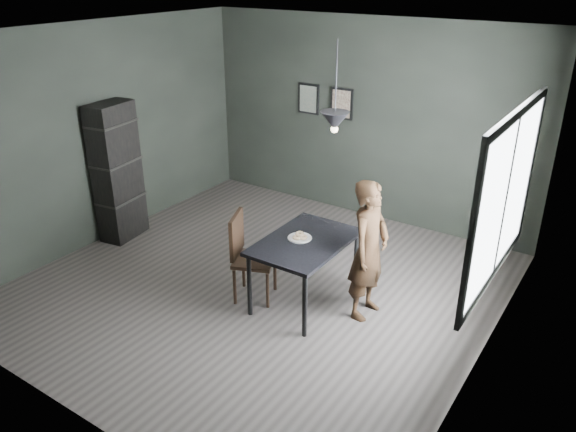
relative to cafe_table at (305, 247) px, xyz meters
The scene contains 13 objects.
ground 0.90m from the cafe_table, behind, with size 5.00×5.00×0.00m, color #342F2D.
back_wall 2.67m from the cafe_table, 103.50° to the left, with size 5.00×0.10×2.80m, color black.
ceiling 2.21m from the cafe_table, behind, with size 5.00×5.00×0.02m.
window_assembly 2.10m from the cafe_table, ahead, with size 0.04×1.96×1.56m.
cafe_table is the anchor object (origin of this frame).
white_plate 0.11m from the cafe_table, behind, with size 0.23×0.23×0.01m, color silver.
donut_pile 0.13m from the cafe_table, behind, with size 0.16×0.16×0.07m.
woman 0.69m from the cafe_table, 14.44° to the left, with size 0.55×0.36×1.51m, color black.
wood_chair 0.65m from the cafe_table, 155.99° to the right, with size 0.56×0.56×0.99m.
shelf_unit 2.93m from the cafe_table, behind, with size 0.35×0.61×1.83m, color black.
pendant_lamp 1.41m from the cafe_table, 21.80° to the left, with size 0.28×0.28×0.86m.
framed_print_left 3.03m from the cafe_table, 121.30° to the left, with size 0.34×0.04×0.44m.
framed_print_right 2.80m from the cafe_table, 111.06° to the left, with size 0.34×0.04×0.44m.
Camera 1 is at (3.38, -4.49, 3.44)m, focal length 35.00 mm.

